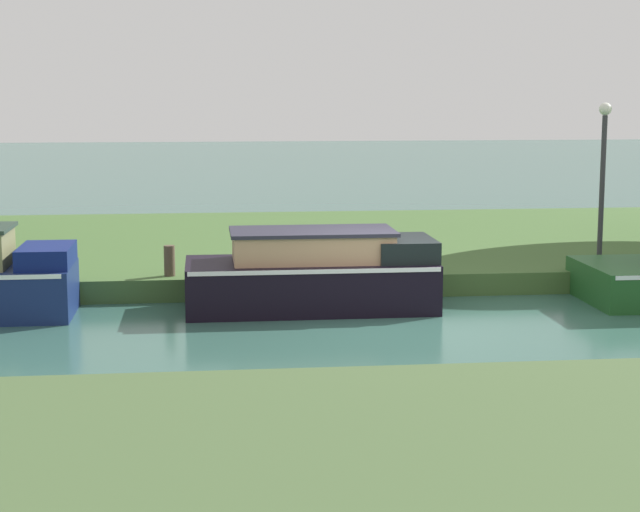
# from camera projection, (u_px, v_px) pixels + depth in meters

# --- Properties ---
(ground_plane) EXTENTS (120.00, 120.00, 0.00)m
(ground_plane) POSITION_uv_depth(u_px,v_px,m) (399.00, 323.00, 16.48)
(ground_plane) COLOR #31594F
(riverbank_far) EXTENTS (72.00, 10.00, 0.40)m
(riverbank_far) POSITION_uv_depth(u_px,v_px,m) (341.00, 246.00, 23.32)
(riverbank_far) COLOR #3F5F2E
(riverbank_far) RESTS_ON ground_plane
(black_barge) EXTENTS (4.13, 1.72, 1.35)m
(black_barge) POSITION_uv_depth(u_px,v_px,m) (316.00, 273.00, 17.44)
(black_barge) COLOR black
(black_barge) RESTS_ON ground_plane
(lamp_post) EXTENTS (0.24, 0.24, 3.00)m
(lamp_post) POSITION_uv_depth(u_px,v_px,m) (603.00, 162.00, 19.98)
(lamp_post) COLOR #333338
(lamp_post) RESTS_ON riverbank_far
(mooring_post_near) EXTENTS (0.19, 0.19, 0.54)m
(mooring_post_near) POSITION_uv_depth(u_px,v_px,m) (169.00, 261.00, 18.35)
(mooring_post_near) COLOR #4C3E30
(mooring_post_near) RESTS_ON riverbank_far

